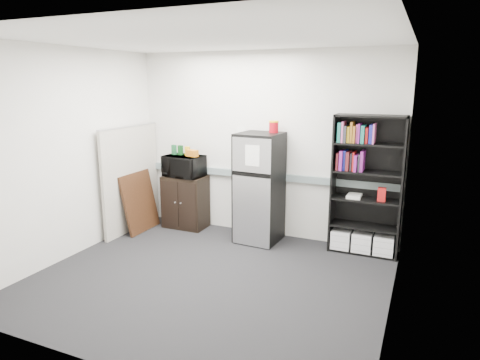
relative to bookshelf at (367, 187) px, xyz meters
The scene contains 18 objects.
floor 2.37m from the bookshelf, 134.33° to the right, with size 4.00×4.00×0.00m, color black.
wall_back 1.60m from the bookshelf, behind, with size 4.00×0.02×2.70m, color silver.
wall_right 1.69m from the bookshelf, 73.25° to the right, with size 0.02×3.50×2.70m, color silver.
wall_left 3.89m from the bookshelf, 156.08° to the right, with size 0.02×3.50×2.70m, color silver.
ceiling 2.83m from the bookshelf, 134.33° to the right, with size 4.00×3.50×0.02m, color white.
electrical_raceway 1.54m from the bookshelf, behind, with size 3.92×0.05×0.10m, color slate.
wall_note 1.99m from the bookshelf, behind, with size 0.14×0.00×0.10m, color white.
bookshelf is the anchor object (origin of this frame).
cubicle_partition 3.46m from the bookshelf, behind, with size 0.06×1.30×1.62m.
cabinet 2.78m from the bookshelf, behind, with size 0.66×0.44×0.82m.
microwave 2.74m from the bookshelf, behind, with size 0.59×0.40×0.33m, color black.
snack_box_a 2.94m from the bookshelf, behind, with size 0.07×0.05×0.15m, color #18542D.
snack_box_b 2.82m from the bookshelf, behind, with size 0.07×0.05×0.15m, color #0D3913.
snack_box_c 2.70m from the bookshelf, behind, with size 0.07×0.05×0.14m, color #C39812.
snack_bag 2.59m from the bookshelf, behind, with size 0.18×0.10×0.10m, color #BE6713.
refrigerator 1.47m from the bookshelf, behind, with size 0.62×0.65×1.57m.
coffee_can 1.50m from the bookshelf, behind, with size 0.14×0.14×0.18m.
framed_poster 3.36m from the bookshelf, behind, with size 0.22×0.71×0.91m.
Camera 1 is at (2.20, -4.09, 2.26)m, focal length 32.00 mm.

